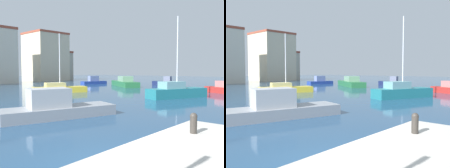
{
  "view_description": "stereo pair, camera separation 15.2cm",
  "coord_description": "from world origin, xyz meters",
  "views": [
    {
      "loc": [
        -4.85,
        -4.09,
        2.75
      ],
      "look_at": [
        18.9,
        17.36,
        0.87
      ],
      "focal_mm": 38.44,
      "sensor_mm": 36.0,
      "label": 1
    },
    {
      "loc": [
        -4.75,
        -4.21,
        2.75
      ],
      "look_at": [
        18.9,
        17.36,
        0.87
      ],
      "focal_mm": 38.44,
      "sensor_mm": 36.0,
      "label": 2
    }
  ],
  "objects": [
    {
      "name": "water",
      "position": [
        15.0,
        20.0,
        0.0
      ],
      "size": [
        160.0,
        160.0,
        0.0
      ],
      "primitive_type": "plane",
      "color": "navy",
      "rests_on": "ground"
    },
    {
      "name": "yacht_club",
      "position": [
        29.89,
        50.53,
        6.15
      ],
      "size": [
        8.67,
        9.39,
        12.28
      ],
      "color": "beige",
      "rests_on": "ground"
    },
    {
      "name": "harbor_office",
      "position": [
        34.32,
        51.7,
        3.97
      ],
      "size": [
        6.15,
        6.62,
        7.92
      ],
      "color": "#B2A893",
      "rests_on": "ground"
    },
    {
      "name": "mooring_bollard",
      "position": [
        1.22,
        -1.51,
        1.38
      ],
      "size": [
        0.19,
        0.19,
        0.55
      ],
      "color": "#38332D",
      "rests_on": "pier_quay"
    },
    {
      "name": "motorboat_green_distant_east",
      "position": [
        26.54,
        21.35,
        0.61
      ],
      "size": [
        6.68,
        8.4,
        1.72
      ],
      "color": "#28703D",
      "rests_on": "water"
    },
    {
      "name": "sailboat_teal_mid_harbor",
      "position": [
        16.88,
        7.01,
        0.64
      ],
      "size": [
        6.54,
        4.05,
        7.98
      ],
      "color": "#1E707A",
      "rests_on": "water"
    },
    {
      "name": "motorboat_red_near_pier",
      "position": [
        24.71,
        4.85,
        0.48
      ],
      "size": [
        3.04,
        5.08,
        1.47
      ],
      "color": "#B22823",
      "rests_on": "water"
    },
    {
      "name": "sailboat_yellow_center_channel",
      "position": [
        12.35,
        20.1,
        0.49
      ],
      "size": [
        6.6,
        4.04,
        7.13
      ],
      "color": "gold",
      "rests_on": "water"
    },
    {
      "name": "motorboat_grey_far_left",
      "position": [
        3.17,
        7.51,
        0.58
      ],
      "size": [
        6.82,
        3.79,
        1.71
      ],
      "color": "gray",
      "rests_on": "water"
    },
    {
      "name": "motorboat_navy_distant_north",
      "position": [
        33.0,
        17.32,
        0.54
      ],
      "size": [
        1.8,
        4.5,
        1.64
      ],
      "color": "#19234C",
      "rests_on": "water"
    },
    {
      "name": "motorboat_blue_far_right",
      "position": [
        27.82,
        30.29,
        0.52
      ],
      "size": [
        5.35,
        2.69,
        1.58
      ],
      "color": "#233D93",
      "rests_on": "water"
    }
  ]
}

